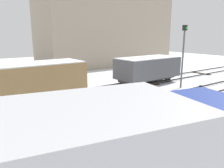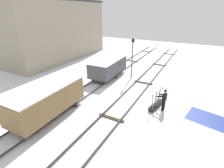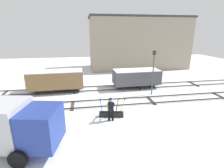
# 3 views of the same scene
# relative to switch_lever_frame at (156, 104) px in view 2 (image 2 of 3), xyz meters

# --- Properties ---
(ground_plane) EXTENTS (60.00, 60.00, 0.00)m
(ground_plane) POSITION_rel_switch_lever_frame_xyz_m (0.57, 2.37, -0.25)
(ground_plane) COLOR silver
(track_main_line) EXTENTS (44.00, 1.94, 0.18)m
(track_main_line) POSITION_rel_switch_lever_frame_xyz_m (0.57, 2.37, -0.15)
(track_main_line) COLOR #2D2B28
(track_main_line) RESTS_ON ground_plane
(track_siding_near) EXTENTS (44.00, 1.94, 0.18)m
(track_siding_near) POSITION_rel_switch_lever_frame_xyz_m (0.57, 6.47, -0.15)
(track_siding_near) COLOR #2D2B28
(track_siding_near) RESTS_ON ground_plane
(switch_lever_frame) EXTENTS (1.90, 0.70, 1.44)m
(switch_lever_frame) POSITION_rel_switch_lever_frame_xyz_m (0.00, 0.00, 0.00)
(switch_lever_frame) COLOR black
(switch_lever_frame) RESTS_ON ground_plane
(rail_worker) EXTENTS (0.63, 0.73, 1.75)m
(rail_worker) POSITION_rel_switch_lever_frame_xyz_m (-0.12, -0.56, 0.73)
(rail_worker) COLOR black
(rail_worker) RESTS_ON ground_plane
(delivery_truck) EXTENTS (6.03, 3.32, 2.72)m
(delivery_truck) POSITION_rel_switch_lever_frame_xyz_m (-6.11, -2.87, 1.31)
(delivery_truck) COLOR navy
(delivery_truck) RESTS_ON ground_plane
(signal_post) EXTENTS (0.24, 0.32, 4.35)m
(signal_post) POSITION_rel_switch_lever_frame_xyz_m (4.76, 4.00, 2.38)
(signal_post) COLOR #4C4C4C
(signal_post) RESTS_ON ground_plane
(apartment_building) EXTENTS (16.62, 6.70, 8.50)m
(apartment_building) POSITION_rel_switch_lever_frame_xyz_m (7.53, 17.65, 4.00)
(apartment_building) COLOR gray
(apartment_building) RESTS_ON ground_plane
(freight_car_near_switch) EXTENTS (5.53, 2.32, 2.24)m
(freight_car_near_switch) POSITION_rel_switch_lever_frame_xyz_m (-4.76, 6.47, 1.05)
(freight_car_near_switch) COLOR #2D2B28
(freight_car_near_switch) RESTS_ON ground_plane
(freight_car_back_track) EXTENTS (5.16, 2.43, 2.04)m
(freight_car_back_track) POSITION_rel_switch_lever_frame_xyz_m (3.88, 6.47, 0.95)
(freight_car_back_track) COLOR #2D2B28
(freight_car_back_track) RESTS_ON ground_plane
(perched_bird_roof_right) EXTENTS (0.28, 0.17, 0.13)m
(perched_bird_roof_right) POSITION_rel_switch_lever_frame_xyz_m (13.20, 16.47, 8.30)
(perched_bird_roof_right) COLOR #514C47
(perched_bird_roof_right) RESTS_ON apartment_building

